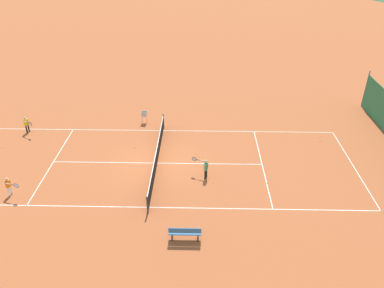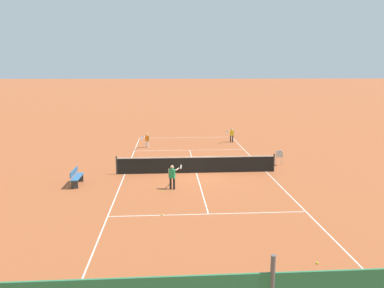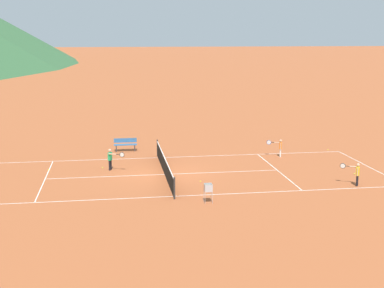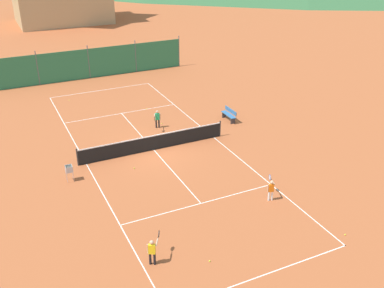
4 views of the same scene
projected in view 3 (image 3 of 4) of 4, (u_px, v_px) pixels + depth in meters
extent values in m
plane|color=#A8542D|center=(165.00, 174.00, 29.35)|extent=(600.00, 600.00, 0.00)
cube|color=white|center=(368.00, 166.00, 31.09)|extent=(8.25, 0.05, 0.01)
cube|color=white|center=(173.00, 196.00, 25.38)|extent=(0.05, 23.85, 0.01)
cube|color=white|center=(158.00, 158.00, 33.32)|extent=(0.05, 23.85, 0.01)
cube|color=white|center=(45.00, 179.00, 28.41)|extent=(8.20, 0.05, 0.01)
cube|color=white|center=(277.00, 170.00, 30.29)|extent=(8.20, 0.05, 0.01)
cube|color=white|center=(165.00, 174.00, 29.35)|extent=(0.05, 12.80, 0.01)
cylinder|color=#2D2D2D|center=(174.00, 188.00, 24.84)|extent=(0.08, 0.08, 1.06)
cylinder|color=#2D2D2D|center=(157.00, 148.00, 33.65)|extent=(0.08, 0.08, 1.06)
cube|color=black|center=(165.00, 166.00, 29.26)|extent=(9.10, 0.02, 0.91)
cube|color=white|center=(165.00, 158.00, 29.16)|extent=(9.10, 0.04, 0.06)
cylinder|color=white|center=(280.00, 153.00, 33.44)|extent=(0.09, 0.09, 0.52)
cylinder|color=white|center=(280.00, 152.00, 33.60)|extent=(0.09, 0.09, 0.52)
cube|color=orange|center=(281.00, 146.00, 33.43)|extent=(0.28, 0.21, 0.40)
sphere|color=tan|center=(281.00, 141.00, 33.37)|extent=(0.16, 0.16, 0.16)
cylinder|color=tan|center=(281.00, 146.00, 33.28)|extent=(0.06, 0.06, 0.40)
cylinder|color=tan|center=(277.00, 143.00, 33.58)|extent=(0.17, 0.40, 0.06)
cylinder|color=black|center=(273.00, 142.00, 33.61)|extent=(0.08, 0.18, 0.03)
torus|color=#1E4CB2|center=(269.00, 142.00, 33.64)|extent=(0.10, 0.28, 0.28)
cylinder|color=silver|center=(269.00, 142.00, 33.64)|extent=(0.07, 0.24, 0.25)
cylinder|color=black|center=(357.00, 181.00, 27.02)|extent=(0.10, 0.10, 0.55)
cylinder|color=black|center=(357.00, 180.00, 27.18)|extent=(0.10, 0.10, 0.55)
cube|color=yellow|center=(358.00, 171.00, 27.00)|extent=(0.31, 0.27, 0.43)
sphere|color=tan|center=(358.00, 165.00, 26.94)|extent=(0.17, 0.17, 0.17)
cylinder|color=tan|center=(357.00, 172.00, 26.85)|extent=(0.06, 0.06, 0.43)
cylinder|color=tan|center=(354.00, 167.00, 27.20)|extent=(0.27, 0.40, 0.06)
cylinder|color=black|center=(348.00, 166.00, 27.31)|extent=(0.12, 0.18, 0.03)
torus|color=black|center=(343.00, 166.00, 27.40)|extent=(0.16, 0.25, 0.28)
cylinder|color=silver|center=(343.00, 166.00, 27.40)|extent=(0.13, 0.22, 0.25)
cylinder|color=black|center=(111.00, 165.00, 30.33)|extent=(0.10, 0.10, 0.58)
cylinder|color=black|center=(110.00, 165.00, 30.16)|extent=(0.10, 0.10, 0.58)
cube|color=#239E5B|center=(110.00, 156.00, 30.14)|extent=(0.32, 0.25, 0.45)
sphere|color=tan|center=(110.00, 150.00, 30.07)|extent=(0.18, 0.18, 0.18)
cylinder|color=tan|center=(111.00, 156.00, 30.31)|extent=(0.06, 0.06, 0.45)
cylinder|color=tan|center=(112.00, 154.00, 29.89)|extent=(0.23, 0.44, 0.06)
cylinder|color=black|center=(118.00, 154.00, 29.81)|extent=(0.10, 0.20, 0.03)
torus|color=black|center=(122.00, 155.00, 29.76)|extent=(0.13, 0.27, 0.28)
cylinder|color=silver|center=(122.00, 155.00, 29.76)|extent=(0.10, 0.23, 0.25)
sphere|color=#CCE033|center=(103.00, 168.00, 30.70)|extent=(0.07, 0.07, 0.07)
sphere|color=#CCE033|center=(201.00, 181.00, 27.83)|extent=(0.07, 0.07, 0.07)
sphere|color=#CCE033|center=(354.00, 174.00, 29.34)|extent=(0.07, 0.07, 0.07)
sphere|color=#CCE033|center=(49.00, 170.00, 30.25)|extent=(0.07, 0.07, 0.07)
sphere|color=#CCE033|center=(328.00, 150.00, 35.45)|extent=(0.07, 0.07, 0.07)
cylinder|color=#B7B7BC|center=(213.00, 198.00, 24.24)|extent=(0.02, 0.02, 0.55)
cylinder|color=#B7B7BC|center=(211.00, 196.00, 24.56)|extent=(0.02, 0.02, 0.55)
cylinder|color=#B7B7BC|center=(205.00, 198.00, 24.19)|extent=(0.02, 0.02, 0.55)
cylinder|color=#B7B7BC|center=(204.00, 196.00, 24.52)|extent=(0.02, 0.02, 0.55)
cube|color=#B7B7BC|center=(208.00, 191.00, 24.32)|extent=(0.34, 0.34, 0.02)
cube|color=#B7B7BC|center=(212.00, 187.00, 24.31)|extent=(0.34, 0.02, 0.34)
cube|color=#B7B7BC|center=(205.00, 188.00, 24.26)|extent=(0.34, 0.02, 0.34)
cube|color=#B7B7BC|center=(209.00, 189.00, 24.12)|extent=(0.02, 0.34, 0.34)
cube|color=#B7B7BC|center=(208.00, 186.00, 24.45)|extent=(0.02, 0.34, 0.34)
sphere|color=#CCE033|center=(208.00, 190.00, 24.28)|extent=(0.07, 0.07, 0.07)
sphere|color=#CCE033|center=(207.00, 189.00, 24.44)|extent=(0.07, 0.07, 0.07)
sphere|color=#CCE033|center=(207.00, 190.00, 24.34)|extent=(0.07, 0.07, 0.07)
sphere|color=#CCE033|center=(210.00, 191.00, 24.21)|extent=(0.07, 0.07, 0.07)
sphere|color=#CCE033|center=(206.00, 190.00, 24.26)|extent=(0.07, 0.07, 0.07)
sphere|color=#CCE033|center=(207.00, 190.00, 24.39)|extent=(0.07, 0.07, 0.07)
sphere|color=#CCE033|center=(208.00, 189.00, 24.32)|extent=(0.07, 0.07, 0.07)
sphere|color=#CCE033|center=(211.00, 190.00, 24.20)|extent=(0.07, 0.07, 0.07)
sphere|color=#CCE033|center=(209.00, 188.00, 24.37)|extent=(0.07, 0.07, 0.07)
sphere|color=#CCE033|center=(210.00, 189.00, 24.34)|extent=(0.07, 0.07, 0.07)
sphere|color=#CCE033|center=(208.00, 189.00, 24.26)|extent=(0.07, 0.07, 0.07)
sphere|color=#CCE033|center=(212.00, 190.00, 24.20)|extent=(0.07, 0.07, 0.07)
cube|color=#336699|center=(125.00, 145.00, 35.07)|extent=(0.36, 1.50, 0.05)
cube|color=#336699|center=(125.00, 140.00, 35.18)|extent=(0.04, 1.50, 0.28)
cube|color=#333338|center=(135.00, 148.00, 35.21)|extent=(0.32, 0.06, 0.44)
cube|color=#333338|center=(116.00, 148.00, 35.03)|extent=(0.32, 0.06, 0.44)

